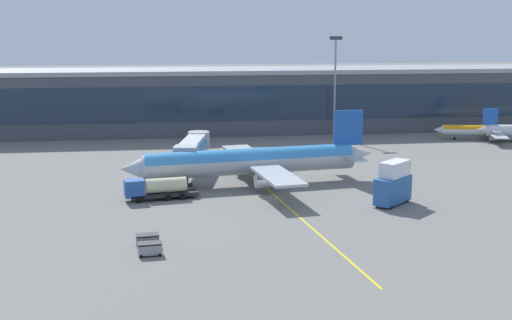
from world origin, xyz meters
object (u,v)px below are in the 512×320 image
object	(u,v)px
fuel_tanker	(156,188)
baggage_cart_0	(150,249)
catering_lift	(393,184)
commuter_jet_near	(490,131)
main_airliner	(252,161)
baggage_cart_1	(148,240)

from	to	relation	value
fuel_tanker	baggage_cart_0	distance (m)	24.91
catering_lift	commuter_jet_near	xyz separation A→B (m)	(39.66, 50.49, -0.83)
main_airliner	commuter_jet_near	bearing A→B (deg)	31.56
fuel_tanker	catering_lift	xyz separation A→B (m)	(33.83, -7.19, 1.32)
main_airliner	baggage_cart_1	distance (m)	33.50
commuter_jet_near	baggage_cart_1	bearing A→B (deg)	-138.81
fuel_tanker	catering_lift	bearing A→B (deg)	-11.99
main_airliner	catering_lift	size ratio (longest dim) A/B	6.26
fuel_tanker	baggage_cart_0	size ratio (longest dim) A/B	3.97
fuel_tanker	baggage_cart_1	size ratio (longest dim) A/B	3.97
catering_lift	baggage_cart_0	distance (m)	38.67
fuel_tanker	baggage_cart_0	bearing A→B (deg)	-91.10
main_airliner	baggage_cart_1	size ratio (longest dim) A/B	15.07
catering_lift	baggage_cart_1	distance (m)	37.61
commuter_jet_near	catering_lift	bearing A→B (deg)	-128.15
main_airliner	catering_lift	bearing A→B (deg)	-38.39
fuel_tanker	catering_lift	world-z (taller)	catering_lift
baggage_cart_1	catering_lift	bearing A→B (deg)	22.75
catering_lift	baggage_cart_0	xyz separation A→B (m)	(-34.31, -17.70, -2.28)
fuel_tanker	commuter_jet_near	xyz separation A→B (m)	(73.49, 43.30, 0.49)
baggage_cart_0	main_airliner	bearing A→B (deg)	64.10
main_airliner	baggage_cart_0	size ratio (longest dim) A/B	15.07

